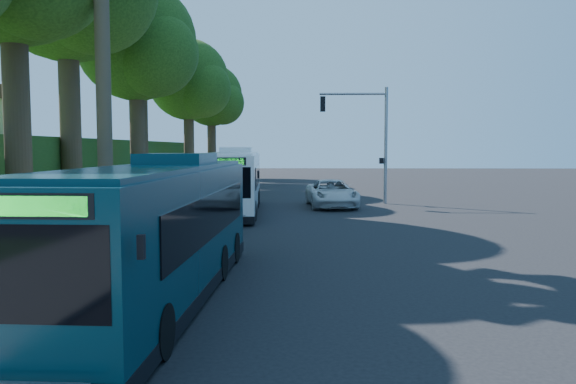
{
  "coord_description": "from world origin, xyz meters",
  "views": [
    {
      "loc": [
        -0.29,
        -23.97,
        3.36
      ],
      "look_at": [
        -0.88,
        1.0,
        1.4
      ],
      "focal_mm": 35.0,
      "sensor_mm": 36.0,
      "label": 1
    }
  ],
  "objects_px": {
    "white_bus": "(234,180)",
    "teal_bus": "(159,229)",
    "bus_shelter": "(118,189)",
    "pickup": "(332,193)"
  },
  "relations": [
    {
      "from": "white_bus",
      "to": "teal_bus",
      "type": "relative_size",
      "value": 1.06
    },
    {
      "from": "bus_shelter",
      "to": "teal_bus",
      "type": "relative_size",
      "value": 0.29
    },
    {
      "from": "pickup",
      "to": "teal_bus",
      "type": "bearing_deg",
      "value": -108.75
    },
    {
      "from": "white_bus",
      "to": "teal_bus",
      "type": "height_order",
      "value": "white_bus"
    },
    {
      "from": "bus_shelter",
      "to": "pickup",
      "type": "xyz_separation_m",
      "value": [
        8.71,
        10.94,
        -1.03
      ]
    },
    {
      "from": "bus_shelter",
      "to": "teal_bus",
      "type": "distance_m",
      "value": 9.64
    },
    {
      "from": "bus_shelter",
      "to": "white_bus",
      "type": "bearing_deg",
      "value": 67.47
    },
    {
      "from": "teal_bus",
      "to": "pickup",
      "type": "bearing_deg",
      "value": 78.02
    },
    {
      "from": "bus_shelter",
      "to": "teal_bus",
      "type": "bearing_deg",
      "value": -66.75
    },
    {
      "from": "white_bus",
      "to": "pickup",
      "type": "distance_m",
      "value": 5.95
    }
  ]
}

